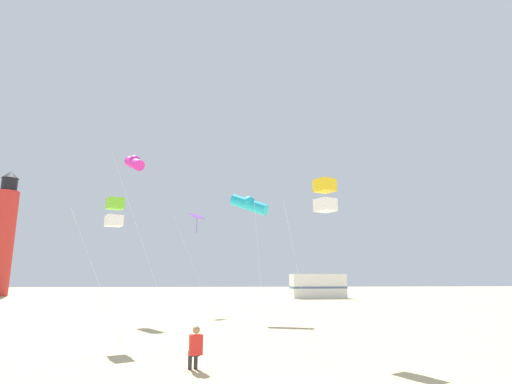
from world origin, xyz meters
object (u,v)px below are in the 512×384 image
kite_box_gold (325,195)px  kite_tube_magenta (134,163)px  kite_flyer_standing (195,347)px  kite_box_lime (114,212)px  rv_van_white (318,286)px  lighthouse_distant (3,236)px  kite_diamond_violet (197,219)px  kite_tube_cyan (249,204)px

kite_box_gold → kite_tube_magenta: (-9.34, 12.59, 4.53)m
kite_flyer_standing → kite_tube_magenta: 17.99m
kite_box_lime → rv_van_white: kite_box_lime is taller
kite_box_gold → lighthouse_distant: 54.79m
kite_diamond_violet → kite_box_gold: 16.33m
kite_diamond_violet → kite_tube_cyan: (3.46, -4.11, 0.43)m
kite_flyer_standing → lighthouse_distant: size_ratio=0.07×
kite_diamond_violet → kite_tube_magenta: 5.87m
kite_tube_magenta → lighthouse_distant: (-23.54, 31.16, -1.93)m
kite_box_gold → kite_tube_cyan: bearing=99.6°
kite_tube_cyan → kite_box_lime: bearing=-125.8°
kite_box_lime → rv_van_white: (15.75, 32.09, -3.62)m
kite_tube_cyan → lighthouse_distant: lighthouse_distant is taller
kite_flyer_standing → kite_box_gold: kite_box_gold is taller
kite_flyer_standing → kite_tube_magenta: (-5.13, 14.61, 9.16)m
kite_box_gold → rv_van_white: kite_box_gold is taller
kite_tube_cyan → kite_box_lime: 10.40m
kite_diamond_violet → rv_van_white: bearing=56.1°
kite_box_lime → kite_tube_magenta: bearing=98.6°
lighthouse_distant → rv_van_white: bearing=-12.0°
kite_tube_magenta → lighthouse_distant: size_ratio=0.62×
kite_tube_magenta → kite_flyer_standing: bearing=-70.7°
kite_diamond_violet → kite_tube_cyan: bearing=-49.9°
kite_box_gold → kite_box_lime: bearing=159.3°
kite_tube_magenta → rv_van_white: (17.21, 22.47, -8.38)m
kite_tube_magenta → kite_diamond_violet: bearing=35.0°
kite_diamond_violet → kite_box_lime: 12.74m
kite_flyer_standing → kite_box_lime: bearing=-68.9°
kite_flyer_standing → kite_tube_magenta: kite_tube_magenta is taller
kite_box_gold → rv_van_white: bearing=77.4°
kite_tube_cyan → kite_box_lime: (-5.99, -8.29, -1.90)m
kite_box_gold → kite_diamond_violet: bearing=109.2°
kite_diamond_violet → kite_tube_magenta: bearing=-145.0°
kite_tube_cyan → kite_tube_magenta: (-7.44, 1.33, 2.87)m
kite_box_lime → kite_tube_magenta: size_ratio=0.53×
kite_flyer_standing → rv_van_white: bearing=-123.2°
kite_box_gold → lighthouse_distant: (-32.88, 43.75, 2.60)m
kite_diamond_violet → lighthouse_distant: lighthouse_distant is taller
kite_box_gold → lighthouse_distant: bearing=126.9°
kite_tube_cyan → kite_box_lime: kite_tube_cyan is taller
kite_tube_magenta → kite_tube_cyan: bearing=-10.1°
kite_diamond_violet → lighthouse_distant: 39.55m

